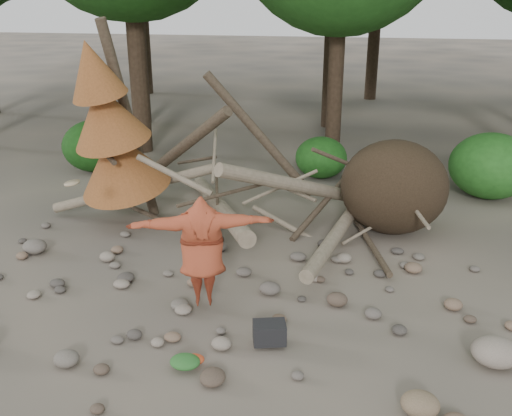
# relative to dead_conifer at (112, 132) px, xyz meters

# --- Properties ---
(ground) EXTENTS (120.00, 120.00, 0.00)m
(ground) POSITION_rel_dead_conifer_xyz_m (3.12, -3.37, -2.11)
(ground) COLOR #514C44
(ground) RESTS_ON ground
(deadfall_pile) EXTENTS (8.55, 5.24, 3.30)m
(deadfall_pile) POSITION_rel_dead_conifer_xyz_m (5.13, 0.87, -1.16)
(deadfall_pile) COLOR #332619
(deadfall_pile) RESTS_ON ground
(dead_conifer) EXTENTS (2.06, 2.16, 4.35)m
(dead_conifer) POSITION_rel_dead_conifer_xyz_m (0.00, 0.00, 0.00)
(dead_conifer) COLOR #4C3F30
(dead_conifer) RESTS_ON ground
(bush_left) EXTENTS (1.80, 1.80, 1.44)m
(bush_left) POSITION_rel_dead_conifer_xyz_m (-2.38, 3.83, -1.39)
(bush_left) COLOR #174813
(bush_left) RESTS_ON ground
(bush_mid) EXTENTS (1.40, 1.40, 1.12)m
(bush_mid) POSITION_rel_dead_conifer_xyz_m (3.92, 4.43, -1.55)
(bush_mid) COLOR #205B1A
(bush_mid) RESTS_ON ground
(bush_right) EXTENTS (2.00, 2.00, 1.60)m
(bush_right) POSITION_rel_dead_conifer_xyz_m (8.12, 3.63, -1.31)
(bush_right) COLOR #296C21
(bush_right) RESTS_ON ground
(frisbee_thrower) EXTENTS (3.68, 1.27, 1.82)m
(frisbee_thrower) POSITION_rel_dead_conifer_xyz_m (2.68, -2.82, -1.12)
(frisbee_thrower) COLOR #A43F25
(frisbee_thrower) RESTS_ON ground
(backpack) EXTENTS (0.53, 0.42, 0.31)m
(backpack) POSITION_rel_dead_conifer_xyz_m (3.92, -3.69, -1.96)
(backpack) COLOR black
(backpack) RESTS_ON ground
(cloth_green) EXTENTS (0.42, 0.35, 0.16)m
(cloth_green) POSITION_rel_dead_conifer_xyz_m (2.90, -4.47, -2.03)
(cloth_green) COLOR #296428
(cloth_green) RESTS_ON ground
(cloth_orange) EXTENTS (0.28, 0.23, 0.10)m
(cloth_orange) POSITION_rel_dead_conifer_xyz_m (3.00, -4.35, -2.06)
(cloth_orange) COLOR #BF4420
(cloth_orange) RESTS_ON ground
(boulder_front_right) EXTENTS (0.47, 0.42, 0.28)m
(boulder_front_right) POSITION_rel_dead_conifer_xyz_m (5.94, -4.74, -1.97)
(boulder_front_right) COLOR #7D684E
(boulder_front_right) RESTS_ON ground
(boulder_mid_right) EXTENTS (0.65, 0.58, 0.39)m
(boulder_mid_right) POSITION_rel_dead_conifer_xyz_m (7.00, -3.53, -1.92)
(boulder_mid_right) COLOR gray
(boulder_mid_right) RESTS_ON ground
(boulder_mid_left) EXTENTS (0.47, 0.42, 0.28)m
(boulder_mid_left) POSITION_rel_dead_conifer_xyz_m (-1.10, -1.52, -1.97)
(boulder_mid_left) COLOR #686058
(boulder_mid_left) RESTS_ON ground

